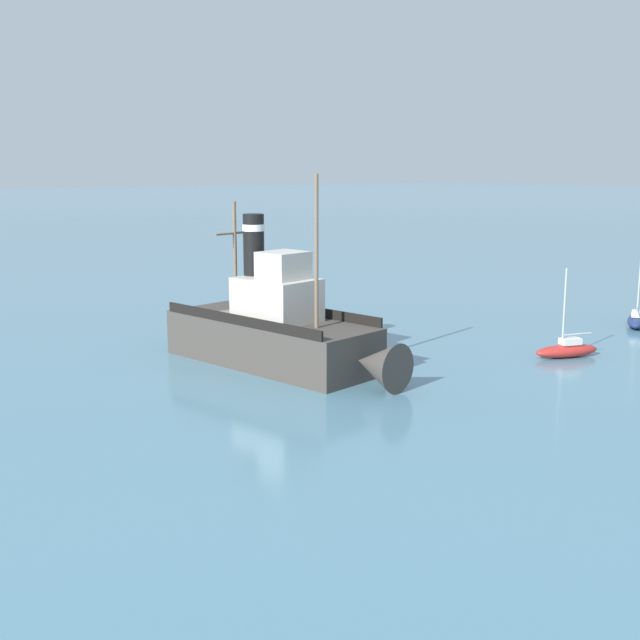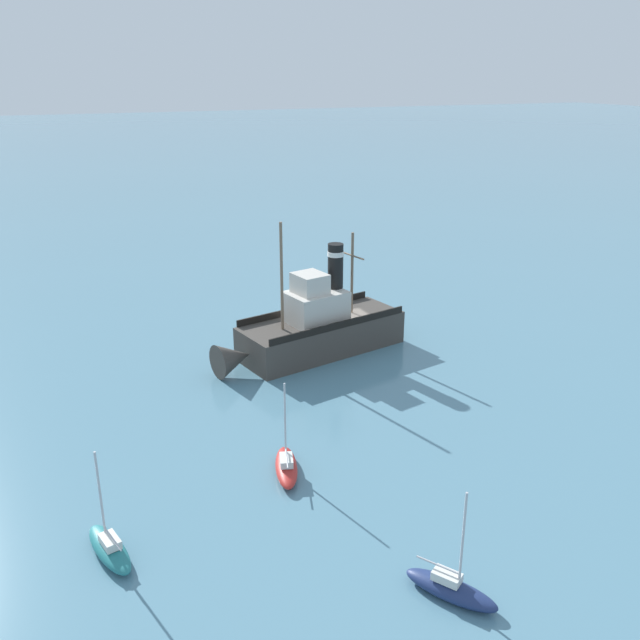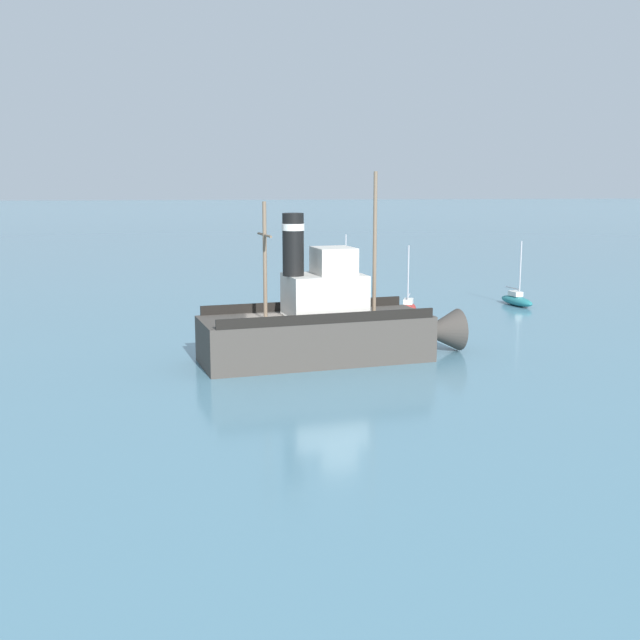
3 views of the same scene
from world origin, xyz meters
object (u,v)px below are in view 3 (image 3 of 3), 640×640
object	(u,v)px
old_tugboat	(327,326)
sailboat_teal	(517,300)
sailboat_red	(408,308)
sailboat_navy	(348,288)

from	to	relation	value
old_tugboat	sailboat_teal	bearing A→B (deg)	135.58
sailboat_red	sailboat_navy	size ratio (longest dim) A/B	1.00
old_tugboat	sailboat_red	distance (m)	15.76
sailboat_red	sailboat_navy	xyz separation A→B (m)	(-10.54, -2.81, 0.00)
sailboat_teal	sailboat_navy	bearing A→B (deg)	-122.90
old_tugboat	sailboat_red	world-z (taller)	old_tugboat
sailboat_navy	sailboat_teal	bearing A→B (deg)	57.10
old_tugboat	sailboat_red	bearing A→B (deg)	151.88
old_tugboat	sailboat_navy	xyz separation A→B (m)	(-24.38, 4.58, -1.40)
sailboat_navy	old_tugboat	bearing A→B (deg)	-10.64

